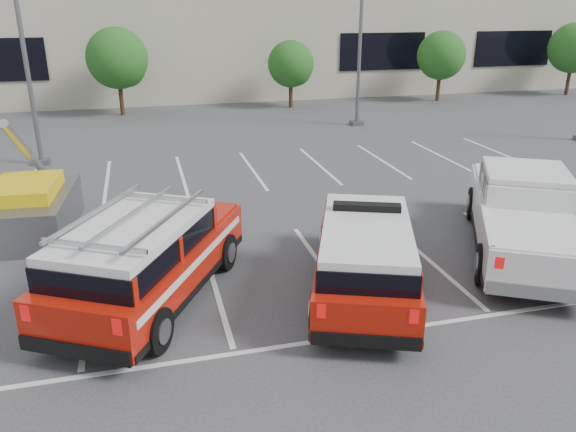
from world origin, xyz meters
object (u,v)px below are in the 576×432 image
object	(u,v)px
tree_mid_left	(119,60)
fire_chief_suv	(365,260)
tree_far_right	(574,50)
light_pole_left	(20,28)
convention_building	(192,22)
utility_rig	(23,212)
ladder_suv	(148,264)
tree_mid_right	(292,66)
light_pole_mid	(361,21)
tree_right	(442,57)
white_pickup	(523,221)

from	to	relation	value
tree_mid_left	fire_chief_suv	distance (m)	24.00
tree_far_right	light_pole_left	xyz separation A→B (m)	(-33.09, -10.05, 2.14)
convention_building	utility_rig	xyz separation A→B (m)	(-7.55, -27.57, -4.05)
tree_far_right	ladder_suv	xyz separation A→B (m)	(-29.22, -22.48, -2.16)
tree_mid_right	tree_far_right	xyz separation A→B (m)	(20.00, 0.00, 0.54)
tree_far_right	light_pole_mid	world-z (taller)	light_pole_mid
ladder_suv	utility_rig	distance (m)	5.74
tree_mid_right	utility_rig	bearing A→B (deg)	-125.06
tree_right	utility_rig	size ratio (longest dim) A/B	1.09
tree_mid_left	light_pole_left	distance (m)	10.73
tree_mid_left	white_pickup	bearing A→B (deg)	-65.34
convention_building	tree_mid_left	world-z (taller)	convention_building
tree_far_right	convention_building	bearing A→B (deg)	158.49
convention_building	tree_mid_left	bearing A→B (deg)	-117.40
tree_right	light_pole_left	distance (m)	25.30
tree_mid_left	tree_right	distance (m)	20.00
white_pickup	ladder_suv	xyz separation A→B (m)	(-9.40, -0.30, 0.07)
tree_right	fire_chief_suv	distance (m)	27.55
convention_building	light_pole_mid	bearing A→B (deg)	-66.74
light_pole_mid	white_pickup	world-z (taller)	light_pole_mid
tree_mid_right	ladder_suv	bearing A→B (deg)	-112.29
tree_mid_left	light_pole_mid	world-z (taller)	light_pole_mid
white_pickup	fire_chief_suv	bearing A→B (deg)	-138.25
tree_right	light_pole_mid	distance (m)	10.38
convention_building	white_pickup	bearing A→B (deg)	-80.96
tree_mid_right	white_pickup	distance (m)	22.25
tree_far_right	tree_mid_left	bearing A→B (deg)	180.00
tree_right	fire_chief_suv	bearing A→B (deg)	-122.11
convention_building	tree_mid_left	size ratio (longest dim) A/B	12.38
light_pole_left	fire_chief_suv	distance (m)	16.32
tree_right	convention_building	bearing A→B (deg)	146.63
light_pole_left	white_pickup	xyz separation A→B (m)	(13.28, -12.14, -4.37)
tree_right	light_pole_mid	bearing A→B (deg)	-143.23
tree_far_right	ladder_suv	size ratio (longest dim) A/B	0.81
light_pole_mid	fire_chief_suv	bearing A→B (deg)	-110.72
convention_building	white_pickup	world-z (taller)	convention_building
light_pole_mid	ladder_suv	world-z (taller)	light_pole_mid
tree_mid_right	ladder_suv	size ratio (longest dim) A/B	0.67
tree_far_right	white_pickup	bearing A→B (deg)	-131.77
light_pole_mid	white_pickup	size ratio (longest dim) A/B	1.47
tree_right	white_pickup	xyz separation A→B (m)	(-9.82, -22.18, -1.96)
tree_mid_right	fire_chief_suv	distance (m)	23.79
tree_mid_left	light_pole_left	size ratio (longest dim) A/B	0.47
tree_mid_right	fire_chief_suv	bearing A→B (deg)	-101.20
tree_right	light_pole_left	bearing A→B (deg)	-156.49
tree_far_right	white_pickup	world-z (taller)	tree_far_right
fire_chief_suv	ladder_suv	world-z (taller)	ladder_suv
utility_rig	tree_far_right	bearing A→B (deg)	32.94
light_pole_mid	utility_rig	bearing A→B (deg)	-140.82
tree_far_right	fire_chief_suv	xyz separation A→B (m)	(-24.61, -23.28, -2.25)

